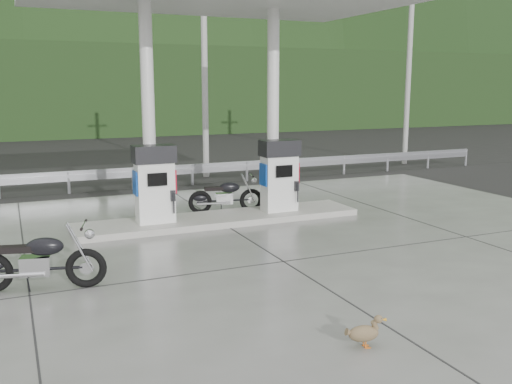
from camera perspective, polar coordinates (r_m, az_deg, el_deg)
name	(u,v)px	position (r m, az deg, el deg)	size (l,w,h in m)	color
ground	(262,249)	(11.78, 0.61, -5.71)	(160.00, 160.00, 0.00)	black
forecourt_apron	(262,248)	(11.78, 0.61, -5.67)	(18.00, 14.00, 0.02)	slate
pump_island	(220,219)	(14.00, -3.59, -2.70)	(7.00, 1.40, 0.15)	#A2A096
gas_pump_left	(155,184)	(13.36, -10.10, 0.78)	(0.95, 0.55, 1.80)	white
gas_pump_right	(279,176)	(14.42, 2.35, 1.65)	(0.95, 0.55, 1.80)	white
canopy_column_left	(148,114)	(13.57, -10.72, 7.71)	(0.30, 0.30, 5.00)	white
canopy_column_right	(273,111)	(14.62, 1.71, 8.08)	(0.30, 0.30, 5.00)	white
guardrail	(163,166)	(19.07, -9.29, 2.61)	(26.00, 0.16, 1.42)	#94959B
road	(141,172)	(22.54, -11.45, 1.93)	(60.00, 7.00, 0.01)	black
utility_pole_b	(205,66)	(20.91, -5.17, 12.43)	(0.22, 0.22, 8.00)	#9B9C96
utility_pole_c	(409,69)	(25.25, 15.03, 11.79)	(0.22, 0.22, 8.00)	#9B9C96
tree_band	(79,91)	(40.58, -17.26, 9.66)	(80.00, 6.00, 6.00)	black
forested_hills	(50,115)	(70.54, -19.94, 7.24)	(100.00, 40.00, 140.00)	black
motorcycle_left	(39,262)	(9.96, -20.88, -6.54)	(1.99, 0.63, 0.94)	black
motorcycle_right	(226,196)	(14.96, -3.03, -0.42)	(1.84, 0.58, 0.87)	black
duck	(363,334)	(7.59, 10.70, -13.77)	(0.49, 0.14, 0.35)	brown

